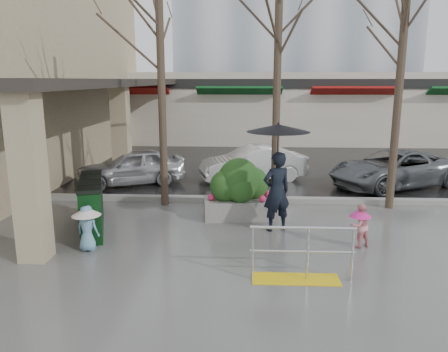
# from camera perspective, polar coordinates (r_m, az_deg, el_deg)

# --- Properties ---
(ground) EXTENTS (120.00, 120.00, 0.00)m
(ground) POSITION_cam_1_polar(r_m,az_deg,el_deg) (9.40, 0.49, -10.01)
(ground) COLOR #51514F
(ground) RESTS_ON ground
(street_asphalt) EXTENTS (120.00, 36.00, 0.01)m
(street_asphalt) POSITION_cam_1_polar(r_m,az_deg,el_deg) (30.89, 2.17, 5.76)
(street_asphalt) COLOR black
(street_asphalt) RESTS_ON ground
(curb) EXTENTS (120.00, 0.30, 0.15)m
(curb) POSITION_cam_1_polar(r_m,az_deg,el_deg) (13.17, 1.21, -3.06)
(curb) COLOR gray
(curb) RESTS_ON ground
(near_building) EXTENTS (6.00, 18.00, 8.00)m
(near_building) POSITION_cam_1_polar(r_m,az_deg,el_deg) (19.13, -27.10, 12.33)
(near_building) COLOR tan
(near_building) RESTS_ON ground
(canopy_slab) EXTENTS (2.80, 18.00, 0.25)m
(canopy_slab) POSITION_cam_1_polar(r_m,az_deg,el_deg) (17.46, -14.66, 12.15)
(canopy_slab) COLOR #2D2823
(canopy_slab) RESTS_ON pillar_front
(pillar_front) EXTENTS (0.55, 0.55, 3.50)m
(pillar_front) POSITION_cam_1_polar(r_m,az_deg,el_deg) (9.40, -24.10, 0.05)
(pillar_front) COLOR tan
(pillar_front) RESTS_ON ground
(pillar_back) EXTENTS (0.55, 0.55, 3.50)m
(pillar_back) POSITION_cam_1_polar(r_m,az_deg,el_deg) (15.40, -13.27, 5.24)
(pillar_back) COLOR tan
(pillar_back) RESTS_ON ground
(storefront_row) EXTENTS (34.00, 6.74, 4.00)m
(storefront_row) POSITION_cam_1_polar(r_m,az_deg,el_deg) (26.75, 6.45, 8.97)
(storefront_row) COLOR beige
(storefront_row) RESTS_ON ground
(handrail) EXTENTS (1.90, 0.50, 1.03)m
(handrail) POSITION_cam_1_polar(r_m,az_deg,el_deg) (8.21, 9.85, -10.82)
(handrail) COLOR yellow
(handrail) RESTS_ON ground
(tree_west) EXTENTS (3.20, 3.20, 6.80)m
(tree_west) POSITION_cam_1_polar(r_m,az_deg,el_deg) (12.60, -8.41, 19.12)
(tree_west) COLOR #382B21
(tree_west) RESTS_ON ground
(tree_midwest) EXTENTS (3.20, 3.20, 7.00)m
(tree_midwest) POSITION_cam_1_polar(r_m,az_deg,el_deg) (12.42, 7.16, 19.94)
(tree_midwest) COLOR #382B21
(tree_midwest) RESTS_ON ground
(tree_mideast) EXTENTS (3.20, 3.20, 6.50)m
(tree_mideast) POSITION_cam_1_polar(r_m,az_deg,el_deg) (13.03, 22.44, 17.13)
(tree_mideast) COLOR #382B21
(tree_mideast) RESTS_ON ground
(woman) EXTENTS (1.51, 1.51, 2.63)m
(woman) POSITION_cam_1_polar(r_m,az_deg,el_deg) (10.42, 6.96, 1.14)
(woman) COLOR black
(woman) RESTS_ON ground
(child_pink) EXTENTS (0.58, 0.52, 0.97)m
(child_pink) POSITION_cam_1_polar(r_m,az_deg,el_deg) (10.00, 17.33, -5.89)
(child_pink) COLOR pink
(child_pink) RESTS_ON ground
(child_blue) EXTENTS (0.62, 0.62, 1.01)m
(child_blue) POSITION_cam_1_polar(r_m,az_deg,el_deg) (9.77, -17.46, -5.89)
(child_blue) COLOR #6897B9
(child_blue) RESTS_ON ground
(planter) EXTENTS (1.94, 1.16, 1.60)m
(planter) POSITION_cam_1_polar(r_m,az_deg,el_deg) (11.54, 1.99, -1.75)
(planter) COLOR slate
(planter) RESTS_ON ground
(news_boxes) EXTENTS (1.17, 2.32, 1.27)m
(news_boxes) POSITION_cam_1_polar(r_m,az_deg,el_deg) (11.05, -16.89, -3.64)
(news_boxes) COLOR black
(news_boxes) RESTS_ON ground
(car_a) EXTENTS (3.98, 2.87, 1.26)m
(car_a) POSITION_cam_1_polar(r_m,az_deg,el_deg) (15.56, -12.06, 1.18)
(car_a) COLOR #BABABF
(car_a) RESTS_ON ground
(car_b) EXTENTS (4.05, 2.41, 1.26)m
(car_b) POSITION_cam_1_polar(r_m,az_deg,el_deg) (15.87, 3.84, 1.65)
(car_b) COLOR white
(car_b) RESTS_ON ground
(car_c) EXTENTS (4.99, 3.84, 1.26)m
(car_c) POSITION_cam_1_polar(r_m,az_deg,el_deg) (15.97, 21.26, 0.90)
(car_c) COLOR slate
(car_c) RESTS_ON ground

